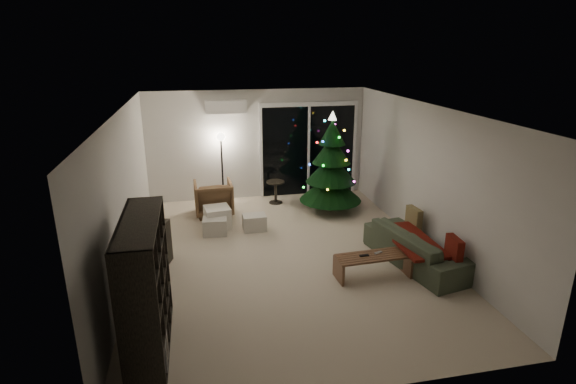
% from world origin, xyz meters
% --- Properties ---
extents(room, '(6.50, 7.51, 2.60)m').
position_xyz_m(room, '(0.46, 1.49, 1.02)').
color(room, beige).
rests_on(room, ground).
extents(bookshelf, '(0.80, 1.67, 1.62)m').
position_xyz_m(bookshelf, '(-2.25, -2.03, 0.81)').
color(bookshelf, black).
rests_on(bookshelf, floor).
extents(media_cabinet, '(0.73, 1.23, 0.72)m').
position_xyz_m(media_cabinet, '(-2.25, -0.20, 0.36)').
color(media_cabinet, black).
rests_on(media_cabinet, floor).
extents(stereo, '(0.37, 0.43, 0.15)m').
position_xyz_m(stereo, '(-2.25, -0.20, 0.80)').
color(stereo, black).
rests_on(stereo, media_cabinet).
extents(armchair, '(0.80, 0.82, 0.72)m').
position_xyz_m(armchair, '(-1.10, 2.27, 0.36)').
color(armchair, brown).
rests_on(armchair, floor).
extents(ottoman, '(0.54, 0.54, 0.43)m').
position_xyz_m(ottoman, '(-1.07, 1.50, 0.21)').
color(ottoman, white).
rests_on(ottoman, floor).
extents(cardboard_box_a, '(0.47, 0.37, 0.32)m').
position_xyz_m(cardboard_box_a, '(-1.14, 1.18, 0.16)').
color(cardboard_box_a, beige).
rests_on(cardboard_box_a, floor).
extents(cardboard_box_b, '(0.45, 0.34, 0.31)m').
position_xyz_m(cardboard_box_b, '(-0.37, 1.24, 0.15)').
color(cardboard_box_b, beige).
rests_on(cardboard_box_b, floor).
extents(side_table, '(0.48, 0.48, 0.51)m').
position_xyz_m(side_table, '(0.31, 2.71, 0.26)').
color(side_table, black).
rests_on(side_table, floor).
extents(floor_lamp, '(0.25, 0.25, 1.54)m').
position_xyz_m(floor_lamp, '(-0.85, 3.02, 0.77)').
color(floor_lamp, black).
rests_on(floor_lamp, floor).
extents(sofa, '(1.16, 2.11, 0.58)m').
position_xyz_m(sofa, '(2.05, -0.69, 0.29)').
color(sofa, '#373D2F').
rests_on(sofa, floor).
extents(sofa_throw, '(0.62, 1.44, 0.05)m').
position_xyz_m(sofa_throw, '(1.95, -0.69, 0.42)').
color(sofa_throw, '#6E1107').
rests_on(sofa_throw, sofa).
extents(cushion_a, '(0.15, 0.39, 0.38)m').
position_xyz_m(cushion_a, '(2.30, -0.04, 0.53)').
color(cushion_a, olive).
rests_on(cushion_a, sofa).
extents(cushion_b, '(0.14, 0.39, 0.38)m').
position_xyz_m(cushion_b, '(2.30, -1.34, 0.53)').
color(cushion_b, '#6E1107').
rests_on(cushion_b, sofa).
extents(coffee_table, '(1.18, 0.47, 0.37)m').
position_xyz_m(coffee_table, '(1.18, -0.98, 0.18)').
color(coffee_table, brown).
rests_on(coffee_table, floor).
extents(remote_a, '(0.15, 0.04, 0.02)m').
position_xyz_m(remote_a, '(1.03, -0.98, 0.38)').
color(remote_a, black).
rests_on(remote_a, coffee_table).
extents(remote_b, '(0.14, 0.08, 0.02)m').
position_xyz_m(remote_b, '(1.28, -0.93, 0.38)').
color(remote_b, slate).
rests_on(remote_b, coffee_table).
extents(christmas_tree, '(1.43, 1.43, 2.15)m').
position_xyz_m(christmas_tree, '(1.38, 1.99, 1.08)').
color(christmas_tree, '#0B3910').
rests_on(christmas_tree, floor).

